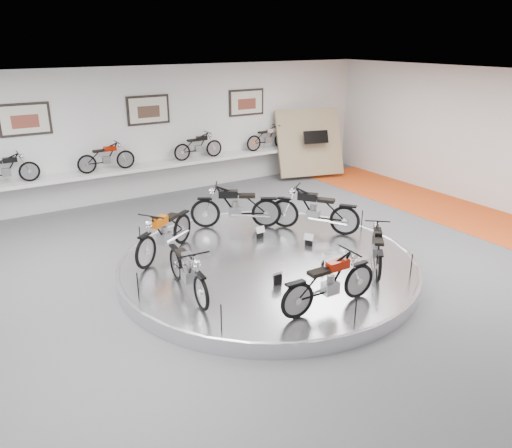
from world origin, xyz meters
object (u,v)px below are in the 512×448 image
bike_a (314,210)px  bike_e (330,282)px  bike_f (377,247)px  bike_c (165,232)px  shelf (155,166)px  bike_b (236,206)px  bike_d (187,270)px  display_platform (268,265)px

bike_a → bike_e: 3.70m
bike_e → bike_f: bike_e is taller
bike_f → bike_c: bearing=90.7°
shelf → bike_c: bike_c is taller
shelf → bike_c: (-1.78, -5.03, -0.16)m
bike_a → bike_b: bearing=12.5°
bike_e → bike_c: bearing=113.7°
bike_e → bike_f: bearing=22.4°
bike_b → bike_c: bearing=47.9°
shelf → bike_f: bearing=-78.1°
bike_a → bike_c: 3.69m
bike_c → bike_d: size_ratio=1.10×
bike_c → bike_e: 3.97m
display_platform → shelf: shelf is taller
shelf → bike_b: bearing=-85.2°
shelf → bike_a: bike_a is taller
bike_a → bike_e: (-2.08, -3.06, -0.05)m
bike_b → bike_d: bike_b is taller
display_platform → bike_f: 2.35m
bike_a → bike_f: bearing=137.8°
shelf → bike_f: size_ratio=7.21×
bike_d → shelf: bearing=167.4°
display_platform → bike_d: size_ratio=3.86×
bike_d → display_platform: bearing=107.7°
bike_a → bike_b: bike_b is taller
bike_c → display_platform: bearing=107.2°
bike_a → display_platform: bearing=75.0°
display_platform → bike_b: size_ratio=3.35×
bike_c → bike_f: (3.46, -2.90, -0.09)m
display_platform → shelf: bearing=90.0°
bike_d → bike_c: bearing=174.6°
bike_f → bike_d: bearing=115.5°
bike_d → bike_e: bearing=50.8°
display_platform → bike_b: 2.17m
bike_a → bike_c: (-3.64, 0.60, -0.02)m
bike_b → bike_f: 3.78m
display_platform → bike_c: (-1.78, 1.37, 0.69)m
bike_b → bike_e: size_ratio=1.11×
bike_e → bike_f: size_ratio=1.13×
bike_d → bike_e: size_ratio=0.96×
bike_a → bike_e: bearing=108.1°
bike_b → bike_e: 4.34m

